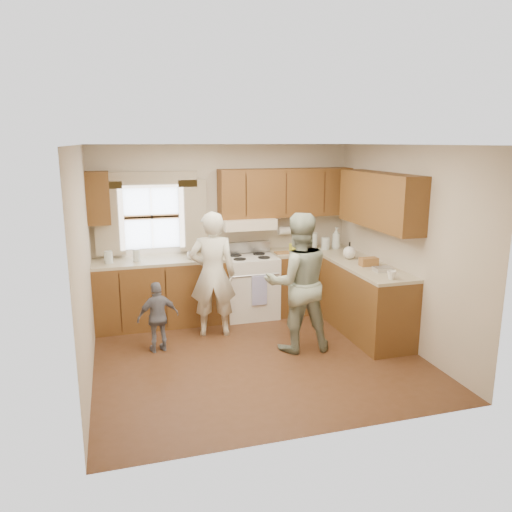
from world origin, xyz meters
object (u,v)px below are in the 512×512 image
object	(u,v)px
woman_left	(213,274)
child	(158,317)
stove	(250,285)
woman_right	(298,283)

from	to	relation	value
woman_left	child	size ratio (longest dim) A/B	1.89
child	woman_left	bearing A→B (deg)	-166.32
stove	woman_left	world-z (taller)	woman_left
stove	woman_right	size ratio (longest dim) A/B	0.62
woman_left	child	distance (m)	0.92
stove	woman_left	size ratio (longest dim) A/B	0.64
woman_right	child	world-z (taller)	woman_right
stove	child	xyz separation A→B (m)	(-1.42, -0.94, -0.03)
child	stove	bearing A→B (deg)	-157.88
woman_left	child	xyz separation A→B (m)	(-0.76, -0.35, -0.39)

